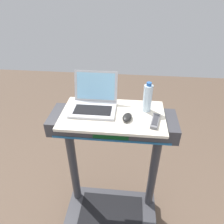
# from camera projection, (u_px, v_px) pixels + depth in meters

# --- Properties ---
(desk_board) EXTENTS (0.72, 0.41, 0.02)m
(desk_board) POSITION_uv_depth(u_px,v_px,m) (113.00, 115.00, 1.45)
(desk_board) COLOR beige
(desk_board) RESTS_ON treadmill_base
(laptop) EXTENTS (0.32, 0.29, 0.23)m
(laptop) POSITION_uv_depth(u_px,v_px,m) (94.00, 102.00, 1.48)
(laptop) COLOR #B7B7BC
(laptop) RESTS_ON desk_board
(computer_mouse) EXTENTS (0.08, 0.11, 0.03)m
(computer_mouse) POSITION_uv_depth(u_px,v_px,m) (127.00, 117.00, 1.38)
(computer_mouse) COLOR black
(computer_mouse) RESTS_ON desk_board
(water_bottle) EXTENTS (0.06, 0.06, 0.22)m
(water_bottle) POSITION_uv_depth(u_px,v_px,m) (148.00, 98.00, 1.42)
(water_bottle) COLOR silver
(water_bottle) RESTS_ON desk_board
(tv_remote) EXTENTS (0.08, 0.17, 0.02)m
(tv_remote) POSITION_uv_depth(u_px,v_px,m) (155.00, 121.00, 1.35)
(tv_remote) COLOR slate
(tv_remote) RESTS_ON desk_board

